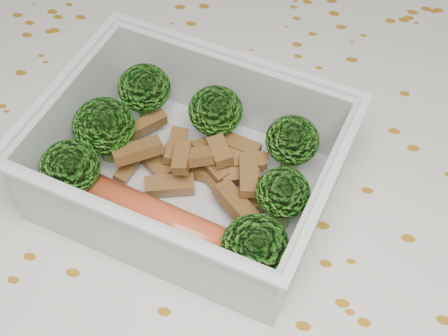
# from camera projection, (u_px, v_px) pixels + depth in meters

# --- Properties ---
(dining_table) EXTENTS (1.40, 0.90, 0.75)m
(dining_table) POSITION_uv_depth(u_px,v_px,m) (214.00, 256.00, 0.52)
(dining_table) COLOR brown
(dining_table) RESTS_ON ground
(tablecloth) EXTENTS (1.46, 0.96, 0.19)m
(tablecloth) POSITION_uv_depth(u_px,v_px,m) (213.00, 224.00, 0.48)
(tablecloth) COLOR silver
(tablecloth) RESTS_ON dining_table
(lunch_container) EXTENTS (0.23, 0.19, 0.07)m
(lunch_container) POSITION_uv_depth(u_px,v_px,m) (189.00, 170.00, 0.43)
(lunch_container) COLOR silver
(lunch_container) RESTS_ON tablecloth
(broccoli_florets) EXTENTS (0.18, 0.15, 0.05)m
(broccoli_florets) POSITION_uv_depth(u_px,v_px,m) (184.00, 152.00, 0.42)
(broccoli_florets) COLOR #608C3F
(broccoli_florets) RESTS_ON lunch_container
(meat_pile) EXTENTS (0.12, 0.08, 0.03)m
(meat_pile) POSITION_uv_depth(u_px,v_px,m) (201.00, 165.00, 0.44)
(meat_pile) COLOR brown
(meat_pile) RESTS_ON lunch_container
(sausage) EXTENTS (0.17, 0.06, 0.03)m
(sausage) POSITION_uv_depth(u_px,v_px,m) (166.00, 224.00, 0.41)
(sausage) COLOR #C34825
(sausage) RESTS_ON lunch_container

